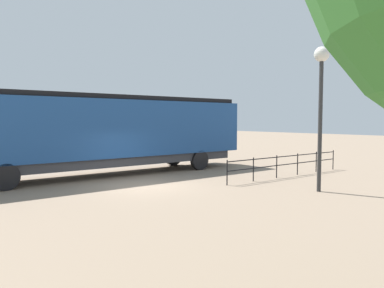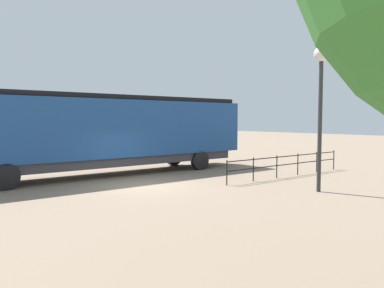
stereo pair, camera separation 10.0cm
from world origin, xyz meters
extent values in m
plane|color=#84705B|center=(0.00, 0.00, 0.00)|extent=(120.00, 120.00, 0.00)
cube|color=navy|center=(-3.92, 0.12, 2.42)|extent=(2.91, 15.76, 2.84)
cube|color=black|center=(-3.92, 6.86, 1.99)|extent=(2.80, 2.29, 1.99)
cube|color=black|center=(-3.92, 0.12, 3.96)|extent=(2.62, 15.13, 0.24)
cube|color=#38383D|center=(-3.92, 0.12, 0.78)|extent=(2.62, 14.50, 0.45)
cylinder|color=black|center=(-5.23, 5.16, 0.55)|extent=(0.30, 1.10, 1.10)
cylinder|color=black|center=(-2.62, 5.16, 0.55)|extent=(0.30, 1.10, 1.10)
cylinder|color=black|center=(-2.62, -4.92, 0.55)|extent=(0.30, 1.10, 1.10)
cylinder|color=#2D2D2D|center=(5.28, 4.84, 2.61)|extent=(0.16, 0.16, 5.21)
sphere|color=silver|center=(5.28, 4.84, 5.39)|extent=(0.59, 0.59, 0.59)
cube|color=black|center=(2.01, 7.11, 1.02)|extent=(0.04, 8.34, 0.04)
cube|color=black|center=(2.01, 7.11, 0.61)|extent=(0.04, 8.34, 0.04)
cylinder|color=black|center=(2.01, 2.94, 0.55)|extent=(0.05, 0.05, 1.11)
cylinder|color=black|center=(2.01, 4.61, 0.55)|extent=(0.05, 0.05, 1.11)
cylinder|color=black|center=(2.01, 6.27, 0.55)|extent=(0.05, 0.05, 1.11)
cylinder|color=black|center=(2.01, 7.94, 0.55)|extent=(0.05, 0.05, 1.11)
cylinder|color=black|center=(2.01, 9.61, 0.55)|extent=(0.05, 0.05, 1.11)
cylinder|color=black|center=(2.01, 11.28, 0.55)|extent=(0.05, 0.05, 1.11)
camera|label=1|loc=(13.65, -8.11, 2.85)|focal=34.70mm
camera|label=2|loc=(13.72, -8.03, 2.85)|focal=34.70mm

